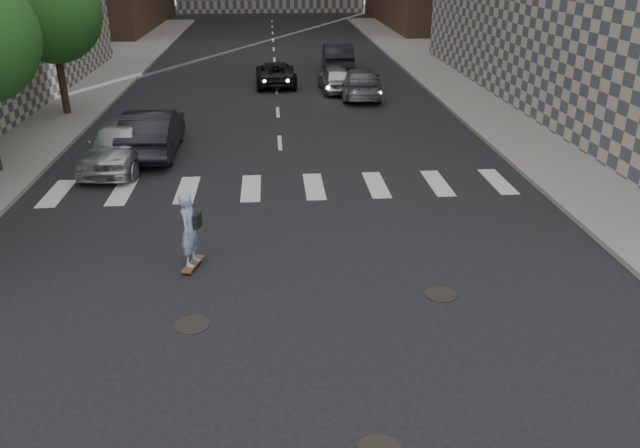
% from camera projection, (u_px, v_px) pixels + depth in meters
% --- Properties ---
extents(ground, '(160.00, 160.00, 0.00)m').
position_uv_depth(ground, '(294.00, 356.00, 11.58)').
color(ground, black).
rests_on(ground, ground).
extents(sidewalk_right, '(13.00, 80.00, 0.15)m').
position_uv_depth(sidewalk_right, '(571.00, 100.00, 30.82)').
color(sidewalk_right, gray).
rests_on(sidewalk_right, ground).
extents(tree_c, '(4.20, 4.20, 6.60)m').
position_uv_depth(tree_c, '(52.00, 8.00, 26.49)').
color(tree_c, '#382619').
rests_on(tree_c, sidewalk_left).
extents(manhole_b, '(0.70, 0.70, 0.02)m').
position_uv_depth(manhole_b, '(192.00, 325.00, 12.53)').
color(manhole_b, black).
rests_on(manhole_b, ground).
extents(manhole_c, '(0.70, 0.70, 0.02)m').
position_uv_depth(manhole_c, '(441.00, 294.00, 13.63)').
color(manhole_c, black).
rests_on(manhole_c, ground).
extents(skateboarder, '(0.59, 0.97, 1.87)m').
position_uv_depth(skateboarder, '(190.00, 230.00, 14.42)').
color(skateboarder, brown).
rests_on(skateboarder, ground).
extents(silver_sedan, '(2.32, 4.85, 1.60)m').
position_uv_depth(silver_sedan, '(120.00, 144.00, 21.39)').
color(silver_sedan, '#B0B4B7').
rests_on(silver_sedan, ground).
extents(traffic_car_a, '(1.78, 5.01, 1.65)m').
position_uv_depth(traffic_car_a, '(153.00, 132.00, 22.77)').
color(traffic_car_a, black).
rests_on(traffic_car_a, ground).
extents(traffic_car_b, '(2.39, 5.08, 1.43)m').
position_uv_depth(traffic_car_b, '(361.00, 83.00, 31.66)').
color(traffic_car_b, '#55575C').
rests_on(traffic_car_b, ground).
extents(traffic_car_c, '(2.25, 4.65, 1.28)m').
position_uv_depth(traffic_car_c, '(276.00, 73.00, 34.44)').
color(traffic_car_c, black).
rests_on(traffic_car_c, ground).
extents(traffic_car_d, '(1.79, 4.05, 1.36)m').
position_uv_depth(traffic_car_d, '(336.00, 79.00, 32.88)').
color(traffic_car_d, '#B4B5BC').
rests_on(traffic_car_d, ground).
extents(traffic_car_e, '(1.93, 5.08, 1.65)m').
position_uv_depth(traffic_car_e, '(337.00, 56.00, 38.72)').
color(traffic_car_e, black).
rests_on(traffic_car_e, ground).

